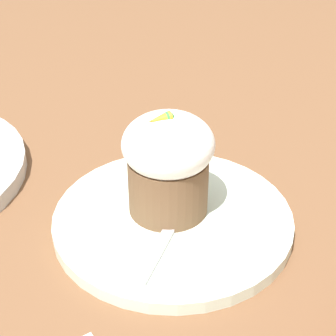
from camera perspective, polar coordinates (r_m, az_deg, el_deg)
ground_plane at (r=0.53m, az=0.49°, el=-5.82°), size 4.00×4.00×0.00m
dessert_plate at (r=0.52m, az=0.49°, el=-5.29°), size 0.22×0.22×0.01m
carrot_cake at (r=0.50m, az=-0.00°, el=0.58°), size 0.08×0.08×0.10m
spoon at (r=0.51m, az=0.79°, el=-5.02°), size 0.10×0.11×0.01m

